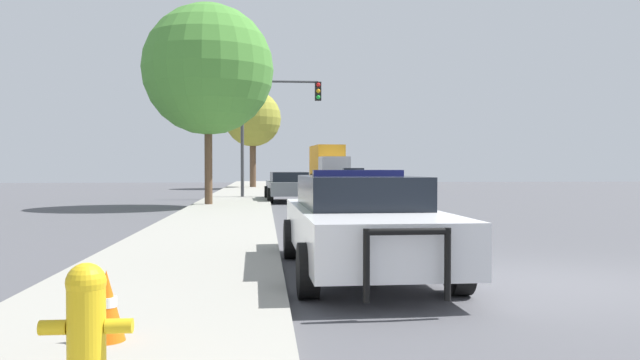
{
  "coord_description": "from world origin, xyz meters",
  "views": [
    {
      "loc": [
        -3.86,
        -7.91,
        1.54
      ],
      "look_at": [
        -1.92,
        13.69,
        1.09
      ],
      "focal_mm": 35.0,
      "sensor_mm": 36.0,
      "label": 1
    }
  ],
  "objects_px": {
    "traffic_light": "(273,113)",
    "car_background_midblock": "(288,186)",
    "car_background_oncoming": "(372,182)",
    "tree_sidewalk_mid": "(208,70)",
    "traffic_cone": "(107,305)",
    "car_background_distant": "(353,178)",
    "fire_hydrant": "(86,320)",
    "police_car": "(360,221)",
    "tree_sidewalk_far": "(253,119)",
    "box_truck": "(328,164)"
  },
  "relations": [
    {
      "from": "traffic_light",
      "to": "car_background_midblock",
      "type": "height_order",
      "value": "traffic_light"
    },
    {
      "from": "car_background_oncoming",
      "to": "tree_sidewalk_mid",
      "type": "xyz_separation_m",
      "value": [
        -8.03,
        -9.74,
        4.5
      ]
    },
    {
      "from": "traffic_cone",
      "to": "tree_sidewalk_mid",
      "type": "bearing_deg",
      "value": 92.54
    },
    {
      "from": "car_background_oncoming",
      "to": "car_background_midblock",
      "type": "bearing_deg",
      "value": 51.34
    },
    {
      "from": "car_background_distant",
      "to": "fire_hydrant",
      "type": "bearing_deg",
      "value": -95.75
    },
    {
      "from": "police_car",
      "to": "car_background_distant",
      "type": "distance_m",
      "value": 36.21
    },
    {
      "from": "fire_hydrant",
      "to": "tree_sidewalk_far",
      "type": "bearing_deg",
      "value": 89.51
    },
    {
      "from": "police_car",
      "to": "car_background_oncoming",
      "type": "xyz_separation_m",
      "value": [
        4.52,
        24.84,
        -0.01
      ]
    },
    {
      "from": "tree_sidewalk_mid",
      "to": "fire_hydrant",
      "type": "bearing_deg",
      "value": -87.21
    },
    {
      "from": "car_background_distant",
      "to": "car_background_oncoming",
      "type": "bearing_deg",
      "value": -87.85
    },
    {
      "from": "car_background_midblock",
      "to": "car_background_oncoming",
      "type": "distance_m",
      "value": 7.83
    },
    {
      "from": "police_car",
      "to": "traffic_light",
      "type": "xyz_separation_m",
      "value": [
        -0.98,
        21.12,
        3.36
      ]
    },
    {
      "from": "police_car",
      "to": "car_background_distant",
      "type": "bearing_deg",
      "value": -98.96
    },
    {
      "from": "car_background_midblock",
      "to": "box_truck",
      "type": "xyz_separation_m",
      "value": [
        4.22,
        23.7,
        1.07
      ]
    },
    {
      "from": "traffic_light",
      "to": "tree_sidewalk_far",
      "type": "distance_m",
      "value": 14.5
    },
    {
      "from": "police_car",
      "to": "tree_sidewalk_far",
      "type": "relative_size",
      "value": 0.78
    },
    {
      "from": "car_background_distant",
      "to": "tree_sidewalk_far",
      "type": "distance_m",
      "value": 8.36
    },
    {
      "from": "traffic_light",
      "to": "tree_sidewalk_far",
      "type": "relative_size",
      "value": 0.83
    },
    {
      "from": "car_background_midblock",
      "to": "car_background_oncoming",
      "type": "height_order",
      "value": "car_background_oncoming"
    },
    {
      "from": "car_background_distant",
      "to": "box_truck",
      "type": "bearing_deg",
      "value": 104.65
    },
    {
      "from": "police_car",
      "to": "car_background_midblock",
      "type": "xyz_separation_m",
      "value": [
        -0.32,
        18.69,
        -0.04
      ]
    },
    {
      "from": "fire_hydrant",
      "to": "car_background_oncoming",
      "type": "distance_m",
      "value": 30.49
    },
    {
      "from": "box_truck",
      "to": "tree_sidewalk_mid",
      "type": "xyz_separation_m",
      "value": [
        -7.4,
        -27.29,
        3.46
      ]
    },
    {
      "from": "box_truck",
      "to": "car_background_distant",
      "type": "bearing_deg",
      "value": 96.52
    },
    {
      "from": "traffic_light",
      "to": "car_background_distant",
      "type": "bearing_deg",
      "value": 67.8
    },
    {
      "from": "traffic_light",
      "to": "car_background_midblock",
      "type": "bearing_deg",
      "value": -74.89
    },
    {
      "from": "fire_hydrant",
      "to": "traffic_light",
      "type": "bearing_deg",
      "value": 86.56
    },
    {
      "from": "car_background_oncoming",
      "to": "car_background_distant",
      "type": "xyz_separation_m",
      "value": [
        0.51,
        11.02,
        0.03
      ]
    },
    {
      "from": "police_car",
      "to": "traffic_light",
      "type": "distance_m",
      "value": 21.41
    },
    {
      "from": "police_car",
      "to": "car_background_midblock",
      "type": "bearing_deg",
      "value": -89.99
    },
    {
      "from": "car_background_distant",
      "to": "traffic_cone",
      "type": "bearing_deg",
      "value": -96.21
    },
    {
      "from": "car_background_oncoming",
      "to": "fire_hydrant",
      "type": "bearing_deg",
      "value": 76.2
    },
    {
      "from": "tree_sidewalk_far",
      "to": "tree_sidewalk_mid",
      "type": "height_order",
      "value": "tree_sidewalk_mid"
    },
    {
      "from": "police_car",
      "to": "traffic_light",
      "type": "bearing_deg",
      "value": -88.32
    },
    {
      "from": "car_background_midblock",
      "to": "traffic_light",
      "type": "bearing_deg",
      "value": 102.74
    },
    {
      "from": "police_car",
      "to": "tree_sidewalk_far",
      "type": "distance_m",
      "value": 35.87
    },
    {
      "from": "box_truck",
      "to": "police_car",
      "type": "bearing_deg",
      "value": 81.41
    },
    {
      "from": "car_background_oncoming",
      "to": "traffic_cone",
      "type": "distance_m",
      "value": 29.5
    },
    {
      "from": "traffic_light",
      "to": "tree_sidewalk_mid",
      "type": "distance_m",
      "value": 6.63
    },
    {
      "from": "car_background_oncoming",
      "to": "traffic_cone",
      "type": "xyz_separation_m",
      "value": [
        -7.19,
        -28.61,
        -0.32
      ]
    },
    {
      "from": "traffic_light",
      "to": "car_background_distant",
      "type": "distance_m",
      "value": 16.26
    },
    {
      "from": "traffic_cone",
      "to": "car_background_midblock",
      "type": "bearing_deg",
      "value": 84.03
    },
    {
      "from": "traffic_light",
      "to": "box_truck",
      "type": "xyz_separation_m",
      "value": [
        4.88,
        21.27,
        -2.33
      ]
    },
    {
      "from": "fire_hydrant",
      "to": "traffic_cone",
      "type": "bearing_deg",
      "value": 97.19
    },
    {
      "from": "fire_hydrant",
      "to": "box_truck",
      "type": "relative_size",
      "value": 0.1
    },
    {
      "from": "fire_hydrant",
      "to": "car_background_distant",
      "type": "height_order",
      "value": "car_background_distant"
    },
    {
      "from": "fire_hydrant",
      "to": "tree_sidewalk_far",
      "type": "height_order",
      "value": "tree_sidewalk_far"
    },
    {
      "from": "tree_sidewalk_mid",
      "to": "traffic_cone",
      "type": "xyz_separation_m",
      "value": [
        0.84,
        -18.87,
        -4.83
      ]
    },
    {
      "from": "traffic_light",
      "to": "police_car",
      "type": "bearing_deg",
      "value": -87.35
    },
    {
      "from": "tree_sidewalk_far",
      "to": "tree_sidewalk_mid",
      "type": "distance_m",
      "value": 20.49
    }
  ]
}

